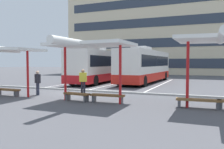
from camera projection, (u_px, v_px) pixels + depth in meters
ground_plane at (75, 93)px, 16.31m from camera, size 160.00×160.00×0.00m
terminal_building at (164, 19)px, 47.33m from camera, size 36.87×14.01×24.64m
coach_bus_0 at (101, 66)px, 25.17m from camera, size 2.94×11.35×3.70m
coach_bus_1 at (145, 66)px, 24.91m from camera, size 3.01×12.04×3.73m
lane_stripe_0 at (84, 81)px, 26.28m from camera, size 0.16×14.00×0.01m
lane_stripe_1 at (120, 83)px, 24.59m from camera, size 0.16×14.00×0.01m
lane_stripe_2 at (162, 84)px, 22.90m from camera, size 0.16×14.00×0.01m
waiting_shelter_1 at (4, 50)px, 14.64m from camera, size 4.27×4.59×3.14m
bench_1 at (7, 90)px, 14.94m from camera, size 1.94×0.52×0.45m
waiting_shelter_2 at (89, 46)px, 12.22m from camera, size 4.33×5.00×3.24m
bench_2 at (77, 95)px, 12.93m from camera, size 1.63×0.62×0.45m
bench_3 at (107, 96)px, 12.36m from camera, size 1.87×0.51×0.45m
waiting_shelter_3 at (221, 40)px, 10.10m from camera, size 3.77×4.87×3.34m
bench_4 at (198, 101)px, 10.82m from camera, size 1.99×0.51×0.45m
platform_kerb at (84, 90)px, 17.44m from camera, size 44.00×0.24×0.12m
waiting_passenger_2 at (83, 80)px, 15.90m from camera, size 0.53×0.37×1.67m
waiting_passenger_3 at (38, 81)px, 15.27m from camera, size 0.51×0.40×1.59m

